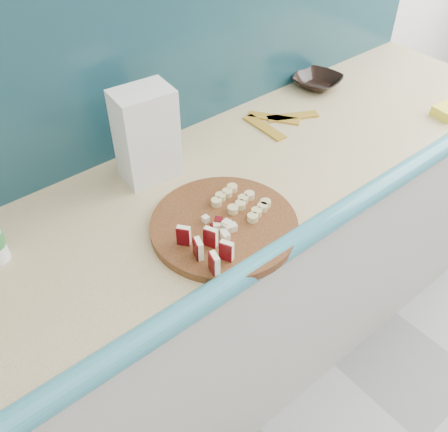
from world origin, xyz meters
TOP-DOWN VIEW (x-y plane):
  - kitchen_counter at (0.10, 1.50)m, footprint 2.20×0.63m
  - backsplash at (0.10, 1.79)m, footprint 2.20×0.02m
  - cutting_board at (-0.05, 1.34)m, footprint 0.45×0.45m
  - apple_wedges at (-0.15, 1.29)m, footprint 0.07×0.15m
  - apple_chunks at (-0.07, 1.34)m, footprint 0.06×0.06m
  - banana_slices at (0.03, 1.37)m, footprint 0.12×0.15m
  - brown_bowl at (0.67, 1.70)m, footprint 0.20×0.20m
  - flour_bag at (-0.06, 1.65)m, footprint 0.16×0.12m
  - banana_peel at (0.40, 1.62)m, footprint 0.22×0.19m

SIDE VIEW (x-z plane):
  - kitchen_counter at x=0.10m, z-range 0.00..0.91m
  - banana_peel at x=0.40m, z-range 0.91..0.92m
  - cutting_board at x=-0.05m, z-range 0.91..0.93m
  - brown_bowl at x=0.67m, z-range 0.91..0.95m
  - banana_slices at x=0.03m, z-range 0.93..0.95m
  - apple_chunks at x=-0.07m, z-range 0.93..0.95m
  - apple_wedges at x=-0.15m, z-range 0.93..0.98m
  - flour_bag at x=-0.06m, z-range 0.91..1.17m
  - backsplash at x=0.10m, z-range 0.91..1.41m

